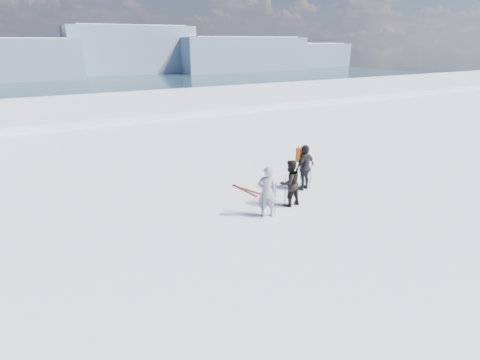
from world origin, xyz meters
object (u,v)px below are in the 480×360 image
object	(u,v)px
skier_dark	(290,183)
skis_loose	(246,190)
skier_pack	(305,167)
skier_grey	(267,192)

from	to	relation	value
skier_dark	skis_loose	distance (m)	2.43
skis_loose	skier_pack	bearing A→B (deg)	-24.39
skier_dark	skis_loose	bearing A→B (deg)	-73.67
skier_grey	skier_pack	xyz separation A→B (m)	(2.85, 1.49, 0.04)
skis_loose	skier_dark	bearing A→B (deg)	-70.91
skier_pack	skis_loose	bearing A→B (deg)	-40.00
skier_grey	skier_pack	distance (m)	3.22
skier_dark	skier_pack	bearing A→B (deg)	-147.96
skier_pack	skis_loose	world-z (taller)	skier_pack
skier_grey	skis_loose	size ratio (longest dim) A/B	1.13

